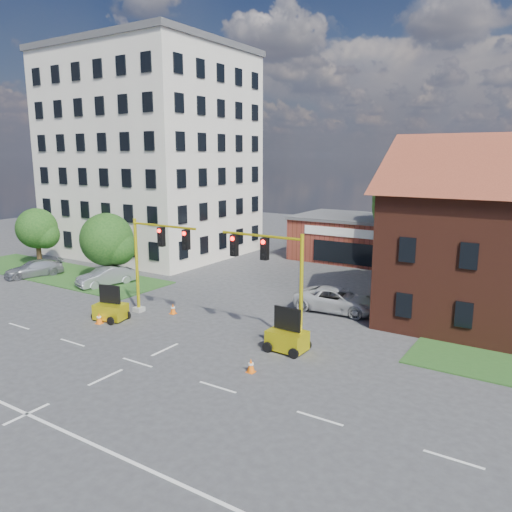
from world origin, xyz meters
name	(u,v)px	position (x,y,z in m)	size (l,w,h in m)	color
ground	(137,363)	(0.00, 0.00, 0.00)	(120.00, 120.00, 0.00)	#3C3C3E
grass_verge_nw	(58,273)	(-20.00, 10.00, 0.04)	(22.00, 6.00, 0.08)	#28551F
lane_markings	(88,385)	(0.00, -3.00, 0.01)	(60.00, 36.00, 0.01)	white
office_block	(150,154)	(-20.00, 21.90, 10.31)	(18.40, 15.40, 20.60)	silver
brick_shop	(360,238)	(0.00, 29.98, 2.16)	(12.40, 8.40, 4.30)	maroon
tree_large	(426,203)	(6.92, 27.08, 6.17)	(8.64, 8.23, 10.55)	#352513
tree_nw_front	(109,241)	(-13.78, 10.58, 3.33)	(4.49, 4.28, 5.62)	#352513
tree_nw_rear	(39,230)	(-23.81, 11.08, 3.38)	(3.89, 3.71, 5.39)	#352513
signal_mast_west	(155,256)	(-4.36, 6.00, 3.92)	(5.30, 0.60, 6.20)	gray
signal_mast_east	(274,273)	(4.36, 6.00, 3.92)	(5.30, 0.60, 6.20)	gray
trailer_west	(111,310)	(-6.21, 3.82, 0.67)	(2.11, 1.64, 2.14)	yellow
trailer_east	(287,338)	(5.56, 5.35, 0.71)	(2.06, 1.42, 2.28)	yellow
cone_a	(99,318)	(-6.28, 2.94, 0.34)	(0.40, 0.40, 0.70)	#FF650D
cone_b	(173,309)	(-3.77, 6.85, 0.34)	(0.40, 0.40, 0.70)	#FF650D
cone_c	(251,366)	(5.40, 2.11, 0.34)	(0.40, 0.40, 0.70)	#FF650D
cone_d	(292,328)	(4.54, 7.81, 0.34)	(0.40, 0.40, 0.70)	#FF650D
pickup_white	(337,300)	(4.99, 13.11, 0.78)	(2.59, 5.62, 1.56)	silver
sedan_silver_front	(106,276)	(-13.12, 9.45, 0.75)	(1.58, 4.54, 1.50)	#9E9FA5
sedan_silver_rear	(34,269)	(-20.62, 8.17, 0.68)	(1.91, 4.71, 1.37)	#9E9FA5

